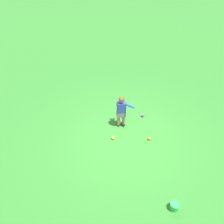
# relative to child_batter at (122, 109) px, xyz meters

# --- Properties ---
(ground_plane) EXTENTS (40.00, 40.00, 0.00)m
(ground_plane) POSITION_rel_child_batter_xyz_m (-0.58, -0.35, -0.65)
(ground_plane) COLOR #2D7528
(child_batter) EXTENTS (0.36, 0.61, 1.08)m
(child_batter) POSITION_rel_child_batter_xyz_m (0.00, 0.00, 0.00)
(child_batter) COLOR #232328
(child_batter) RESTS_ON ground
(play_ball_center_lawn) EXTENTS (0.10, 0.10, 0.10)m
(play_ball_center_lawn) POSITION_rel_child_batter_xyz_m (-0.67, 0.02, -0.60)
(play_ball_center_lawn) COLOR yellow
(play_ball_center_lawn) RESTS_ON ground
(play_ball_near_batter) EXTENTS (0.09, 0.09, 0.09)m
(play_ball_near_batter) POSITION_rel_child_batter_xyz_m (-0.31, -0.98, -0.61)
(play_ball_near_batter) COLOR orange
(play_ball_near_batter) RESTS_ON ground
(play_ball_by_bucket) EXTENTS (0.10, 0.10, 0.10)m
(play_ball_by_bucket) POSITION_rel_child_batter_xyz_m (0.65, -0.53, -0.60)
(play_ball_by_bucket) COLOR purple
(play_ball_by_bucket) RESTS_ON ground
(toy_bucket) EXTENTS (0.22, 0.22, 0.19)m
(toy_bucket) POSITION_rel_child_batter_xyz_m (-2.21, -2.02, -0.55)
(toy_bucket) COLOR green
(toy_bucket) RESTS_ON ground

